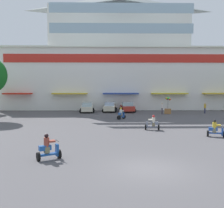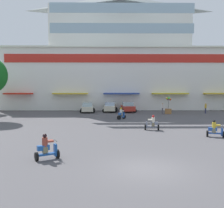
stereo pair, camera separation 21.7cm
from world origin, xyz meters
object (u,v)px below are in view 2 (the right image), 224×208
at_px(parked_car_0, 87,107).
at_px(pedestrian_0, 163,108).
at_px(balloon_vendor_cart, 168,108).
at_px(scooter_rider_1, 47,149).
at_px(scooter_rider_3, 121,114).
at_px(parked_car_1, 110,107).
at_px(scooter_rider_0, 152,124).
at_px(pedestrian_1, 206,107).
at_px(scooter_rider_6, 215,130).
at_px(parked_car_2, 128,107).

height_order(parked_car_0, pedestrian_0, pedestrian_0).
relative_size(parked_car_0, balloon_vendor_cart, 1.62).
distance_m(scooter_rider_1, scooter_rider_3, 18.13).
xyz_separation_m(parked_car_1, scooter_rider_1, (-3.91, -26.18, -0.12)).
relative_size(scooter_rider_0, pedestrian_0, 0.88).
xyz_separation_m(parked_car_1, scooter_rider_0, (3.93, -16.44, -0.18)).
bearing_deg(parked_car_0, scooter_rider_0, -64.42).
relative_size(scooter_rider_3, pedestrian_1, 0.93).
height_order(scooter_rider_6, pedestrian_1, pedestrian_1).
distance_m(parked_car_0, parked_car_1, 3.63).
relative_size(scooter_rider_6, pedestrian_0, 0.91).
height_order(parked_car_2, scooter_rider_1, scooter_rider_1).
bearing_deg(pedestrian_1, parked_car_0, 173.83).
height_order(parked_car_2, scooter_rider_3, parked_car_2).
bearing_deg(scooter_rider_0, parked_car_1, 103.45).
distance_m(scooter_rider_6, pedestrian_1, 17.96).
relative_size(scooter_rider_0, scooter_rider_6, 0.97).
bearing_deg(parked_car_2, scooter_rider_3, -99.66).
relative_size(scooter_rider_3, pedestrian_0, 0.90).
relative_size(parked_car_0, scooter_rider_3, 2.76).
xyz_separation_m(scooter_rider_6, pedestrian_1, (5.55, 17.08, 0.32)).
bearing_deg(parked_car_0, balloon_vendor_cart, -10.99).
bearing_deg(balloon_vendor_cart, parked_car_0, 169.01).
xyz_separation_m(scooter_rider_6, balloon_vendor_cart, (-0.11, 16.65, 0.32)).
distance_m(parked_car_1, balloon_vendor_cart, 9.11).
distance_m(parked_car_2, scooter_rider_1, 26.55).
relative_size(parked_car_2, pedestrian_1, 2.47).
bearing_deg(balloon_vendor_cart, scooter_rider_0, -109.16).
relative_size(parked_car_1, pedestrian_0, 2.69).
height_order(parked_car_1, pedestrian_0, pedestrian_0).
distance_m(parked_car_1, pedestrian_1, 14.46).
bearing_deg(scooter_rider_3, parked_car_1, 98.67).
relative_size(scooter_rider_0, scooter_rider_3, 0.98).
height_order(scooter_rider_1, pedestrian_1, pedestrian_1).
height_order(scooter_rider_3, pedestrian_0, pedestrian_0).
bearing_deg(parked_car_1, parked_car_0, -166.29).
xyz_separation_m(scooter_rider_6, pedestrian_0, (-1.05, 16.22, 0.35)).
distance_m(scooter_rider_6, balloon_vendor_cart, 16.66).
height_order(scooter_rider_0, scooter_rider_3, scooter_rider_3).
height_order(parked_car_2, balloon_vendor_cart, balloon_vendor_cart).
xyz_separation_m(pedestrian_1, balloon_vendor_cart, (-5.66, -0.43, 0.00)).
height_order(parked_car_1, parked_car_2, parked_car_1).
relative_size(scooter_rider_3, balloon_vendor_cart, 0.59).
bearing_deg(pedestrian_0, parked_car_2, 146.91).
relative_size(scooter_rider_3, scooter_rider_6, 0.99).
bearing_deg(scooter_rider_1, pedestrian_0, 62.99).
xyz_separation_m(parked_car_2, scooter_rider_1, (-6.67, -25.69, -0.11)).
xyz_separation_m(parked_car_0, scooter_rider_1, (-0.38, -25.32, -0.11)).
bearing_deg(scooter_rider_0, parked_car_2, 94.18).
xyz_separation_m(parked_car_1, pedestrian_0, (7.59, -3.63, 0.18)).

